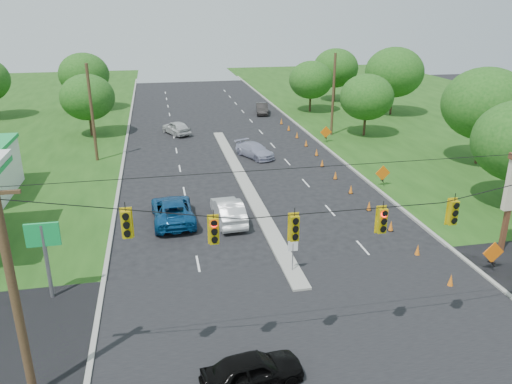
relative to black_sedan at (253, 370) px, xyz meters
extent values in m
plane|color=black|center=(3.80, 2.04, -0.68)|extent=(160.00, 160.00, 0.00)
cube|color=black|center=(3.80, 2.04, -0.68)|extent=(160.00, 14.00, 0.02)
cube|color=gray|center=(-6.30, 32.04, -0.68)|extent=(0.25, 110.00, 0.16)
cube|color=gray|center=(13.90, 32.04, -0.68)|extent=(0.25, 110.00, 0.16)
cube|color=gray|center=(3.80, 23.04, -0.68)|extent=(1.00, 34.00, 0.18)
cylinder|color=gray|center=(3.80, 8.04, 0.22)|extent=(0.06, 0.06, 1.80)
cube|color=white|center=(3.80, 8.04, 1.02)|extent=(0.55, 0.04, 0.70)
cylinder|color=#422D1C|center=(-8.20, 1.04, 3.82)|extent=(0.32, 0.32, 9.00)
cylinder|color=black|center=(3.80, 1.04, 6.32)|extent=(24.00, 0.04, 0.04)
cube|color=#DCBE0E|center=(-4.20, 1.04, 6.07)|extent=(0.34, 0.24, 1.00)
cube|color=#DCBE0E|center=(-1.20, 1.04, 5.54)|extent=(0.34, 0.24, 1.00)
cube|color=#DCBE0E|center=(1.80, 1.04, 5.37)|extent=(0.34, 0.24, 1.00)
cube|color=#DCBE0E|center=(5.30, 1.04, 5.37)|extent=(0.34, 0.24, 1.00)
cube|color=#DCBE0E|center=(8.30, 1.04, 5.45)|extent=(0.34, 0.24, 1.00)
cylinder|color=#422D1C|center=(-8.70, 32.04, 3.82)|extent=(0.28, 0.28, 9.00)
cylinder|color=#422D1C|center=(16.30, 37.04, 3.82)|extent=(0.28, 0.28, 9.00)
cylinder|color=gray|center=(-8.70, 8.04, 1.32)|extent=(0.20, 0.20, 4.00)
cube|color=#10A347|center=(-8.70, 8.04, 2.82)|extent=(1.60, 0.15, 1.20)
cube|color=#59331E|center=(16.70, 8.04, 1.52)|extent=(0.25, 0.25, 4.40)
cone|color=orange|center=(11.54, 5.04, -0.33)|extent=(0.32, 0.32, 0.70)
cone|color=orange|center=(11.54, 8.54, -0.33)|extent=(0.32, 0.32, 0.70)
cone|color=orange|center=(11.54, 12.04, -0.33)|extent=(0.32, 0.32, 0.70)
cone|color=orange|center=(11.54, 15.54, -0.33)|extent=(0.32, 0.32, 0.70)
cone|color=orange|center=(11.54, 19.04, -0.33)|extent=(0.32, 0.32, 0.70)
cone|color=orange|center=(11.54, 22.54, -0.33)|extent=(0.32, 0.32, 0.70)
cone|color=orange|center=(11.54, 26.04, -0.33)|extent=(0.32, 0.32, 0.70)
cone|color=orange|center=(12.14, 29.54, -0.33)|extent=(0.32, 0.32, 0.70)
cone|color=orange|center=(12.14, 33.04, -0.33)|extent=(0.32, 0.32, 0.70)
cone|color=orange|center=(12.14, 36.54, -0.33)|extent=(0.32, 0.32, 0.70)
cone|color=orange|center=(12.14, 40.04, -0.33)|extent=(0.32, 0.32, 0.70)
cone|color=orange|center=(12.14, 43.54, -0.33)|extent=(0.32, 0.32, 0.70)
cube|color=black|center=(14.60, 6.04, -0.13)|extent=(0.06, 0.58, 0.26)
cube|color=black|center=(14.60, 6.04, -0.13)|extent=(0.06, 0.58, 0.26)
cube|color=orange|center=(14.60, 6.04, 0.47)|extent=(1.27, 0.05, 1.27)
cube|color=black|center=(14.60, 20.04, -0.13)|extent=(0.06, 0.58, 0.26)
cube|color=black|center=(14.60, 20.04, -0.13)|extent=(0.06, 0.58, 0.26)
cube|color=orange|center=(14.60, 20.04, 0.47)|extent=(1.27, 0.05, 1.27)
cube|color=black|center=(14.60, 34.04, -0.13)|extent=(0.06, 0.58, 0.26)
cube|color=black|center=(14.60, 34.04, -0.13)|extent=(0.06, 0.58, 0.26)
cube|color=orange|center=(14.60, 34.04, 0.47)|extent=(1.27, 0.05, 1.27)
cylinder|color=black|center=(-10.20, 42.04, 0.58)|extent=(0.28, 0.28, 2.52)
ellipsoid|color=#194C14|center=(-10.20, 42.04, 3.66)|extent=(5.88, 5.88, 5.04)
cylinder|color=black|center=(-12.20, 57.04, 0.76)|extent=(0.28, 0.28, 2.88)
ellipsoid|color=#194C14|center=(-12.20, 57.04, 4.28)|extent=(6.72, 6.72, 5.76)
cylinder|color=black|center=(25.80, 24.04, 0.94)|extent=(0.28, 0.28, 3.24)
ellipsoid|color=#194C14|center=(25.80, 24.04, 4.90)|extent=(7.56, 7.56, 6.48)
cylinder|color=black|center=(19.80, 36.04, 0.58)|extent=(0.28, 0.28, 2.52)
ellipsoid|color=#194C14|center=(19.80, 36.04, 3.66)|extent=(5.88, 5.88, 5.04)
cylinder|color=black|center=(27.80, 46.04, 0.94)|extent=(0.28, 0.28, 3.24)
ellipsoid|color=#194C14|center=(27.80, 46.04, 4.90)|extent=(7.56, 7.56, 6.48)
cylinder|color=black|center=(23.80, 57.04, 0.76)|extent=(0.28, 0.28, 2.88)
ellipsoid|color=#194C14|center=(23.80, 57.04, 4.28)|extent=(6.72, 6.72, 5.76)
cylinder|color=black|center=(17.80, 50.04, 0.58)|extent=(0.28, 0.28, 2.52)
ellipsoid|color=#194C14|center=(17.80, 50.04, 3.66)|extent=(5.88, 5.88, 5.04)
imported|color=black|center=(0.00, 0.00, 0.00)|extent=(4.23, 2.28, 1.37)
imported|color=silver|center=(1.37, 15.57, 0.12)|extent=(1.98, 4.98, 1.61)
imported|color=navy|center=(-2.30, 16.42, 0.12)|extent=(2.92, 5.91, 1.61)
imported|color=#999AB5|center=(6.12, 30.27, 0.00)|extent=(3.72, 5.09, 1.37)
imported|color=beige|center=(-0.83, 40.89, 0.09)|extent=(3.52, 4.86, 1.54)
imported|color=black|center=(11.08, 50.05, 0.03)|extent=(2.20, 4.53, 1.43)
camera|label=1|loc=(-2.94, -15.21, 13.17)|focal=35.00mm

